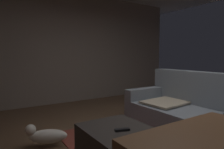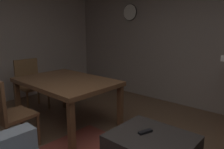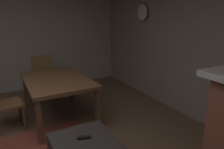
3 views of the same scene
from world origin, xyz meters
name	(u,v)px [view 1 (image 1 of 3)]	position (x,y,z in m)	size (l,w,h in m)	color
wall_left	(72,48)	(-3.39, 0.00, 1.44)	(0.12, 6.44, 2.88)	gray
area_rug	(161,149)	(-0.10, -0.11, 0.01)	(2.60, 2.00, 0.01)	brown
couch	(190,114)	(-0.22, 0.64, 0.33)	(1.94, 0.96, 0.96)	slate
ottoman_coffee_table	(118,147)	(-0.10, -0.79, 0.21)	(0.81, 0.69, 0.43)	#2D2826
tv_remote	(122,130)	(-0.01, -0.80, 0.44)	(0.05, 0.16, 0.02)	black
small_dog	(46,135)	(-1.00, -1.34, 0.16)	(0.38, 0.54, 0.27)	silver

